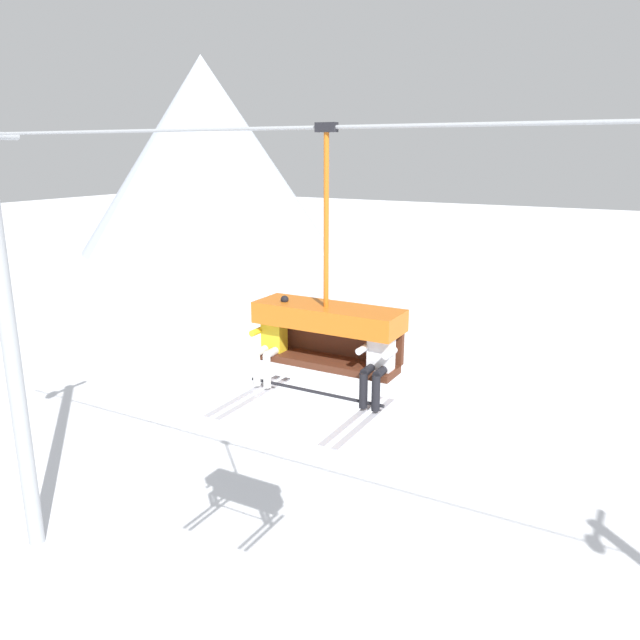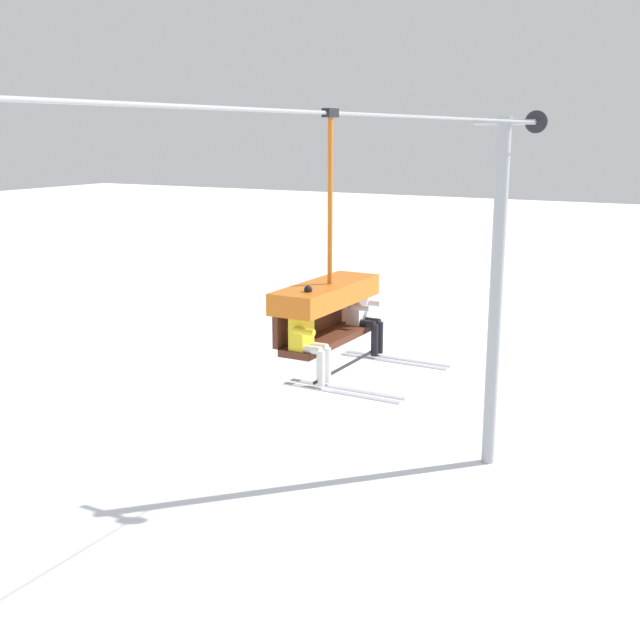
% 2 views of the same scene
% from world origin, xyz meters
% --- Properties ---
extents(mountain_peak_west, '(23.08, 23.08, 17.22)m').
position_xyz_m(mountain_peak_west, '(-34.85, 38.71, 8.61)').
color(mountain_peak_west, silver).
rests_on(mountain_peak_west, ground_plane).
extents(lift_tower_near, '(0.36, 1.88, 9.59)m').
position_xyz_m(lift_tower_near, '(-8.94, -0.02, 4.96)').
color(lift_tower_near, '#9EA3A8').
rests_on(lift_tower_near, ground_plane).
extents(lift_cable, '(21.20, 0.05, 0.05)m').
position_xyz_m(lift_cable, '(0.66, -0.80, 9.31)').
color(lift_cable, '#9EA3A8').
extents(chairlift_chair, '(2.10, 0.74, 3.55)m').
position_xyz_m(chairlift_chair, '(-0.68, -0.73, 6.71)').
color(chairlift_chair, '#512819').
extents(skier_yellow, '(0.48, 1.70, 1.34)m').
position_xyz_m(skier_yellow, '(-1.51, -0.94, 6.41)').
color(skier_yellow, yellow).
extents(skier_white, '(0.46, 1.70, 1.23)m').
position_xyz_m(skier_white, '(0.16, -0.95, 6.39)').
color(skier_white, silver).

